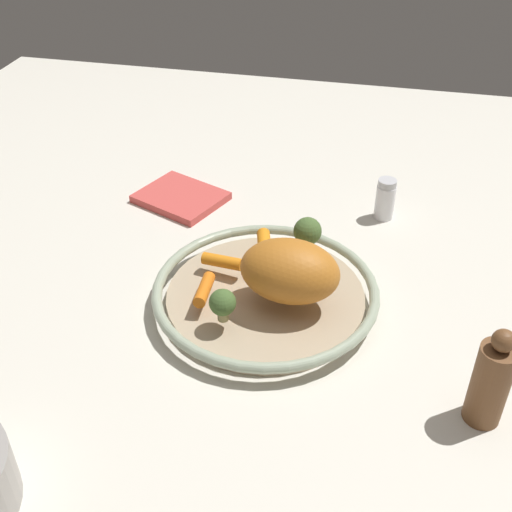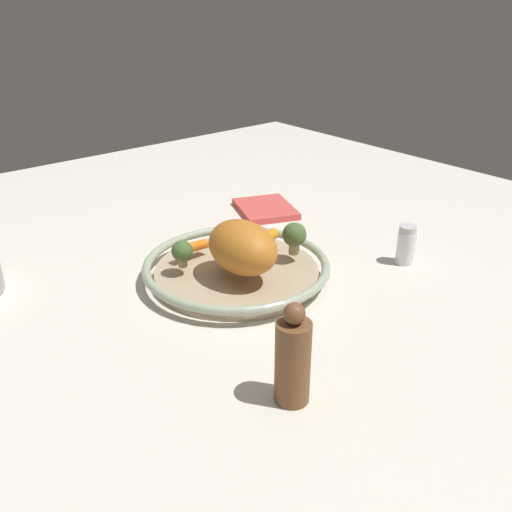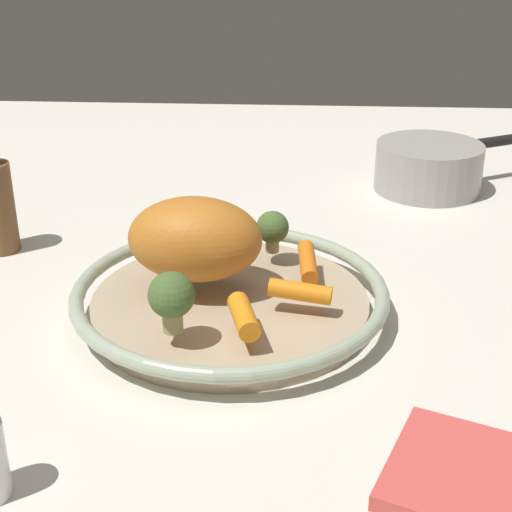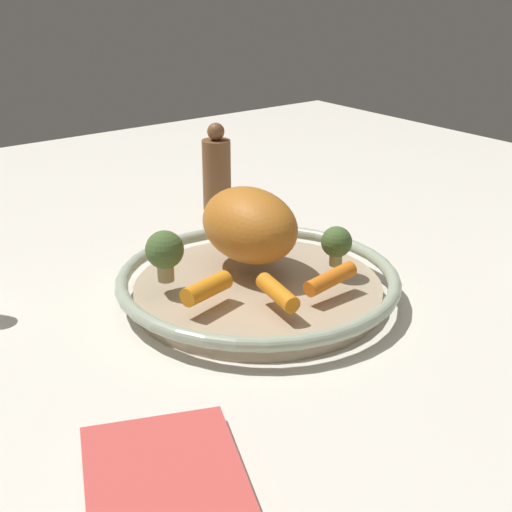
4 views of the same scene
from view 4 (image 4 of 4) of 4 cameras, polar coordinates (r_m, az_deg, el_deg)
name	(u,v)px [view 4 (image 4 of 4)]	position (r m, az deg, el deg)	size (l,w,h in m)	color
ground_plane	(258,299)	(0.85, 0.16, -3.45)	(1.82, 1.82, 0.00)	silver
serving_bowl	(258,285)	(0.85, 0.16, -2.29)	(0.33, 0.33, 0.04)	tan
roast_chicken_piece	(249,225)	(0.86, -0.53, 2.48)	(0.14, 0.10, 0.09)	#C06F24
baby_carrot_left	(331,279)	(0.80, 5.90, -1.80)	(0.02, 0.02, 0.07)	orange
baby_carrot_right	(277,292)	(0.77, 1.71, -2.90)	(0.02, 0.02, 0.06)	orange
baby_carrot_center	(207,288)	(0.77, -3.91, -2.57)	(0.02, 0.02, 0.06)	orange
broccoli_floret_edge	(165,251)	(0.81, -7.22, 0.36)	(0.04, 0.04, 0.06)	tan
broccoli_floret_small	(336,243)	(0.85, 6.37, 1.03)	(0.04, 0.04, 0.05)	tan
pepper_mill	(217,172)	(1.14, -3.12, 6.63)	(0.04, 0.04, 0.14)	brown
dish_towel	(165,479)	(0.58, -7.23, -17.09)	(0.15, 0.12, 0.01)	#D14C47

